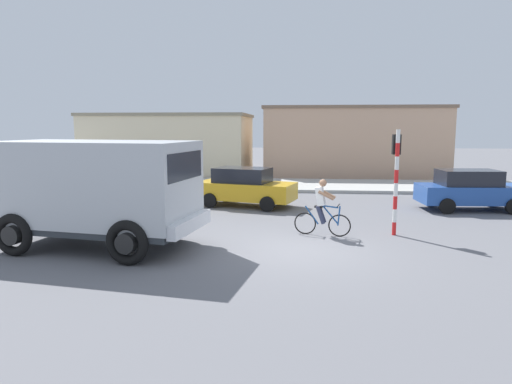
{
  "coord_description": "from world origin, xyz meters",
  "views": [
    {
      "loc": [
        0.02,
        -11.9,
        3.28
      ],
      "look_at": [
        -1.3,
        2.5,
        1.2
      ],
      "focal_mm": 31.95,
      "sensor_mm": 36.0,
      "label": 1
    }
  ],
  "objects": [
    {
      "name": "ground_plane",
      "position": [
        0.0,
        0.0,
        0.0
      ],
      "size": [
        120.0,
        120.0,
        0.0
      ],
      "primitive_type": "plane",
      "color": "slate"
    },
    {
      "name": "sidewalk_far",
      "position": [
        0.0,
        13.15,
        0.08
      ],
      "size": [
        80.0,
        5.0,
        0.16
      ],
      "primitive_type": "cube",
      "color": "#ADADA8",
      "rests_on": "ground"
    },
    {
      "name": "truck_foreground",
      "position": [
        -5.35,
        -0.2,
        1.67
      ],
      "size": [
        5.74,
        3.45,
        2.9
      ],
      "color": "#B2B7BC",
      "rests_on": "ground"
    },
    {
      "name": "cyclist",
      "position": [
        0.77,
        1.75,
        0.86
      ],
      "size": [
        1.7,
        0.58,
        1.72
      ],
      "color": "black",
      "rests_on": "ground"
    },
    {
      "name": "traffic_light_pole",
      "position": [
        2.98,
        2.09,
        2.07
      ],
      "size": [
        0.24,
        0.43,
        3.2
      ],
      "color": "red",
      "rests_on": "ground"
    },
    {
      "name": "car_red_near",
      "position": [
        6.82,
        6.56,
        0.82
      ],
      "size": [
        4.1,
        2.06,
        1.6
      ],
      "color": "#234C9E",
      "rests_on": "ground"
    },
    {
      "name": "car_white_mid",
      "position": [
        -2.14,
        6.66,
        0.82
      ],
      "size": [
        4.31,
        2.71,
        1.6
      ],
      "color": "gold",
      "rests_on": "ground"
    },
    {
      "name": "building_corner_left",
      "position": [
        -8.74,
        19.5,
        2.07
      ],
      "size": [
        10.79,
        7.47,
        4.14
      ],
      "color": "beige",
      "rests_on": "ground"
    },
    {
      "name": "building_mid_block",
      "position": [
        3.66,
        19.83,
        2.3
      ],
      "size": [
        11.81,
        6.65,
        4.59
      ],
      "color": "tan",
      "rests_on": "ground"
    }
  ]
}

